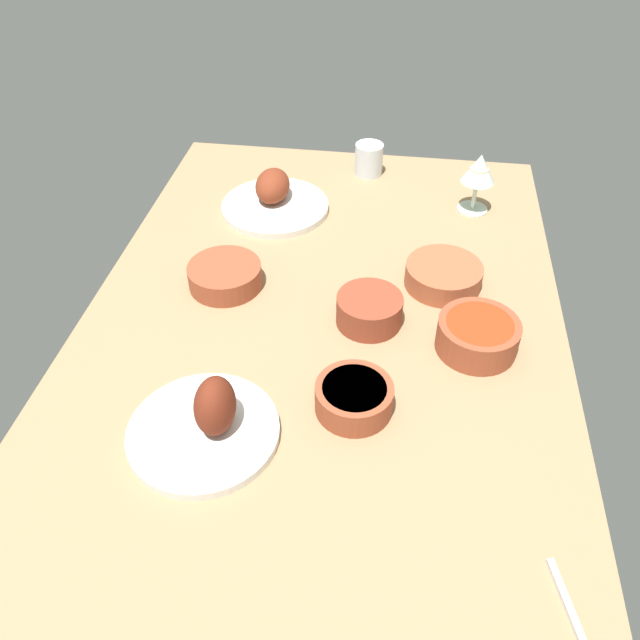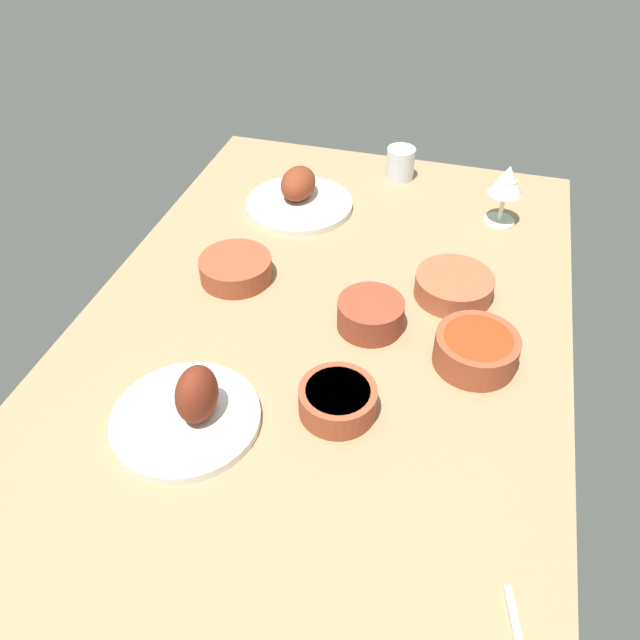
% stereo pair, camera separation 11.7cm
% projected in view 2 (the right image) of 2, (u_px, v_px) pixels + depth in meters
% --- Properties ---
extents(dining_table, '(1.40, 0.90, 0.04)m').
position_uv_depth(dining_table, '(320.00, 336.00, 1.19)').
color(dining_table, '#937551').
rests_on(dining_table, ground).
extents(plate_far_side, '(0.25, 0.25, 0.09)m').
position_uv_depth(plate_far_side, '(299.00, 196.00, 1.49)').
color(plate_far_side, silver).
rests_on(plate_far_side, dining_table).
extents(plate_center_main, '(0.24, 0.24, 0.11)m').
position_uv_depth(plate_center_main, '(190.00, 410.00, 1.00)').
color(plate_center_main, silver).
rests_on(plate_center_main, dining_table).
extents(bowl_potatoes, '(0.15, 0.15, 0.05)m').
position_uv_depth(bowl_potatoes, '(454.00, 285.00, 1.24)').
color(bowl_potatoes, '#A35133').
rests_on(bowl_potatoes, dining_table).
extents(bowl_sauce, '(0.14, 0.14, 0.06)m').
position_uv_depth(bowl_sauce, '(476.00, 349.00, 1.09)').
color(bowl_sauce, brown).
rests_on(bowl_sauce, dining_table).
extents(bowl_onions, '(0.12, 0.12, 0.06)m').
position_uv_depth(bowl_onions, '(371.00, 313.00, 1.16)').
color(bowl_onions, brown).
rests_on(bowl_onions, dining_table).
extents(bowl_soup, '(0.15, 0.15, 0.05)m').
position_uv_depth(bowl_soup, '(236.00, 268.00, 1.28)').
color(bowl_soup, brown).
rests_on(bowl_soup, dining_table).
extents(bowl_cream, '(0.13, 0.13, 0.05)m').
position_uv_depth(bowl_cream, '(338.00, 399.00, 1.01)').
color(bowl_cream, brown).
rests_on(bowl_cream, dining_table).
extents(wine_glass, '(0.08, 0.08, 0.14)m').
position_uv_depth(wine_glass, '(507.00, 183.00, 1.38)').
color(wine_glass, silver).
rests_on(wine_glass, dining_table).
extents(water_tumbler, '(0.07, 0.07, 0.08)m').
position_uv_depth(water_tumbler, '(400.00, 163.00, 1.58)').
color(water_tumbler, silver).
rests_on(water_tumbler, dining_table).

